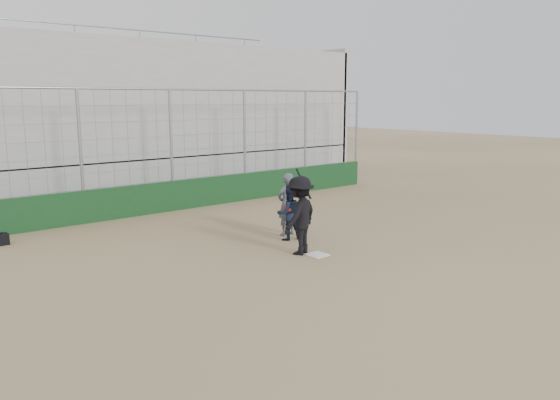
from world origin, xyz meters
TOP-DOWN VIEW (x-y plane):
  - ground at (0.00, 0.00)m, footprint 90.00×90.00m
  - home_plate at (0.00, 0.00)m, footprint 0.44×0.44m
  - backstop at (0.00, 7.00)m, footprint 18.10×0.25m
  - bleachers at (0.00, 11.95)m, footprint 20.25×6.70m
  - batter_at_plate at (-0.23, 0.38)m, footprint 1.40×1.09m
  - catcher_crouched at (0.42, 1.55)m, footprint 0.78×0.66m
  - umpire at (0.71, 1.97)m, footprint 0.65×0.44m

SIDE VIEW (x-z plane):
  - ground at x=0.00m, z-range 0.00..0.00m
  - home_plate at x=0.00m, z-range 0.00..0.02m
  - catcher_crouched at x=0.42m, z-range 0.00..0.98m
  - umpire at x=0.71m, z-range 0.00..1.55m
  - batter_at_plate at x=-0.23m, z-range -0.07..1.97m
  - backstop at x=0.00m, z-range -1.06..2.98m
  - bleachers at x=0.00m, z-range -0.57..6.41m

